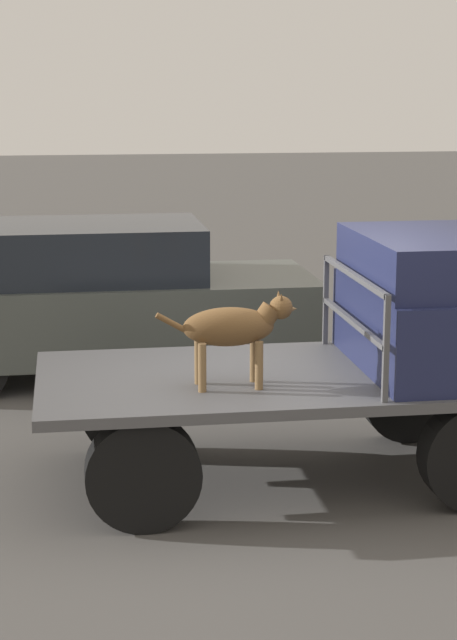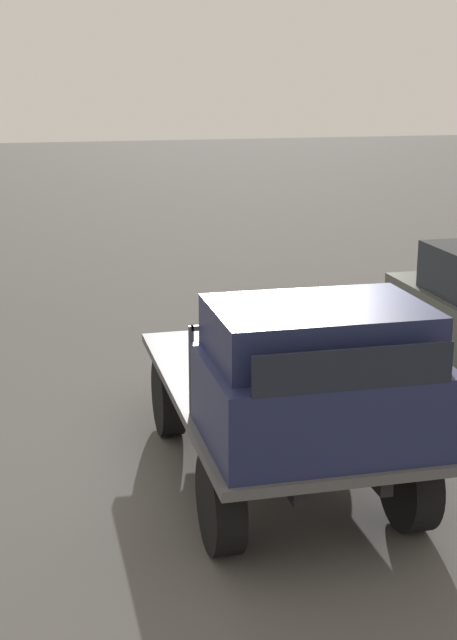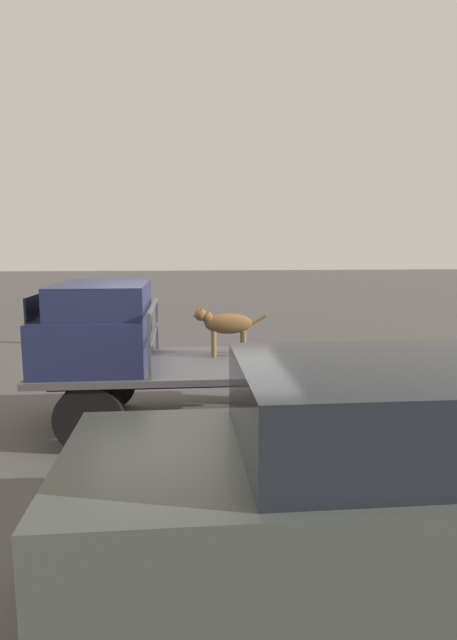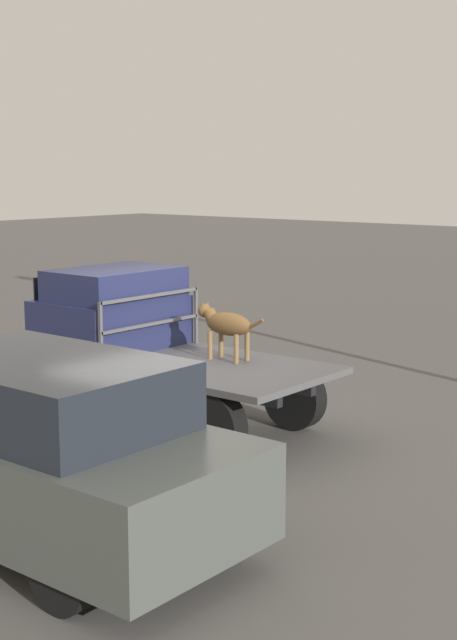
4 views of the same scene
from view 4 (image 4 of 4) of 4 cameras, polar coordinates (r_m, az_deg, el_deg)
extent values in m
plane|color=#514F4C|center=(11.27, -3.12, -6.75)|extent=(80.00, 80.00, 0.00)
cylinder|color=black|center=(11.47, -10.24, -4.53)|extent=(0.80, 0.24, 0.80)
cylinder|color=black|center=(12.51, -4.79, -3.23)|extent=(0.80, 0.24, 0.80)
cylinder|color=black|center=(9.83, -1.01, -6.75)|extent=(0.80, 0.24, 0.80)
cylinder|color=black|center=(11.04, 4.25, -4.95)|extent=(0.80, 0.24, 0.80)
cube|color=black|center=(10.86, -4.32, -3.62)|extent=(3.55, 0.10, 0.18)
cube|color=black|center=(11.34, -2.03, -3.04)|extent=(3.55, 0.10, 0.18)
cube|color=#4C4C4F|center=(11.07, -3.15, -2.67)|extent=(3.86, 1.89, 0.08)
cube|color=#1E2347|center=(11.83, -7.54, -0.14)|extent=(1.33, 1.77, 0.65)
cube|color=#1E2347|center=(11.69, -7.26, 2.33)|extent=(1.13, 1.63, 0.40)
cube|color=black|center=(12.24, -9.70, 2.31)|extent=(0.02, 1.45, 0.30)
cube|color=#4C4C4F|center=(10.71, -8.19, -0.86)|extent=(0.04, 0.04, 0.76)
cube|color=#4C4C4F|center=(11.94, -2.11, 0.29)|extent=(0.04, 0.04, 0.76)
cube|color=#4C4C4F|center=(11.25, -5.01, 1.55)|extent=(0.04, 1.73, 0.04)
cube|color=#4C4C4F|center=(11.31, -4.98, -0.25)|extent=(0.04, 1.73, 0.04)
cylinder|color=brown|center=(10.97, -1.19, -1.61)|extent=(0.06, 0.06, 0.36)
cylinder|color=brown|center=(11.13, -0.48, -1.44)|extent=(0.06, 0.06, 0.36)
cylinder|color=brown|center=(10.71, 0.50, -1.87)|extent=(0.06, 0.06, 0.36)
cylinder|color=brown|center=(10.87, 1.20, -1.70)|extent=(0.06, 0.06, 0.36)
ellipsoid|color=brown|center=(10.87, 0.00, -0.26)|extent=(0.67, 0.28, 0.28)
sphere|color=brown|center=(10.99, -0.74, -0.41)|extent=(0.13, 0.13, 0.13)
cylinder|color=brown|center=(11.03, -1.14, 0.30)|extent=(0.20, 0.16, 0.19)
sphere|color=brown|center=(11.09, -1.54, 0.61)|extent=(0.17, 0.17, 0.17)
cone|color=brown|center=(11.14, -1.83, 0.58)|extent=(0.09, 0.09, 0.09)
cone|color=brown|center=(11.04, -1.67, 0.95)|extent=(0.06, 0.08, 0.10)
cone|color=brown|center=(11.11, -1.35, 1.01)|extent=(0.06, 0.08, 0.10)
cylinder|color=brown|center=(10.63, 1.63, -0.33)|extent=(0.28, 0.04, 0.19)
cylinder|color=black|center=(9.56, -14.25, -8.16)|extent=(0.60, 0.20, 0.60)
cylinder|color=black|center=(6.76, -10.51, -15.64)|extent=(0.60, 0.20, 0.60)
cylinder|color=black|center=(7.71, -2.02, -12.24)|extent=(0.60, 0.20, 0.60)
cube|color=#474C47|center=(8.03, -12.82, -8.94)|extent=(4.28, 1.75, 0.79)
cube|color=#1E232B|center=(7.68, -12.01, -4.49)|extent=(2.36, 1.57, 0.57)
camera|label=1|loc=(16.71, 19.62, 8.50)|focal=60.00mm
camera|label=2|loc=(17.74, -16.29, 10.65)|focal=50.00mm
camera|label=3|loc=(7.56, -38.89, 1.59)|focal=28.00mm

